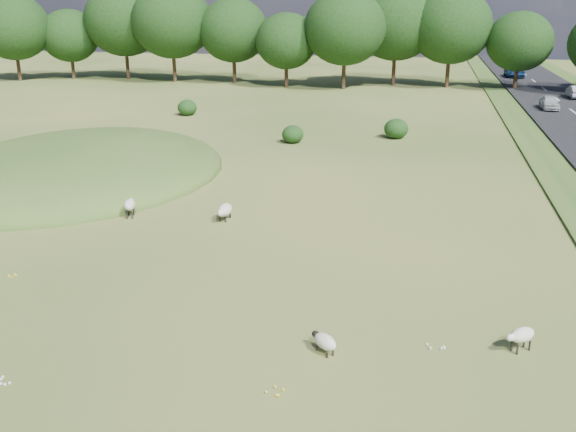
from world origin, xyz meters
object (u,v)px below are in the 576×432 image
object	(u,v)px
sheep_2	(324,341)
sheep_4	(521,335)
car_1	(576,92)
sheep_1	(225,210)
sheep_0	(130,205)
car_3	(514,72)
car_2	(550,102)

from	to	relation	value
sheep_2	sheep_4	size ratio (longest dim) A/B	0.96
sheep_2	car_1	world-z (taller)	car_1
car_1	sheep_1	bearing A→B (deg)	61.77
sheep_0	sheep_1	xyz separation A→B (m)	(4.38, 0.45, -0.11)
sheep_4	car_3	world-z (taller)	car_3
sheep_0	car_3	bearing A→B (deg)	-38.50
car_3	sheep_1	bearing A→B (deg)	-107.42
car_1	car_3	world-z (taller)	car_3
sheep_0	car_2	distance (m)	42.80
sheep_0	sheep_4	distance (m)	18.26
sheep_0	sheep_2	world-z (taller)	sheep_0
sheep_1	sheep_4	bearing A→B (deg)	53.04
car_1	sheep_0	bearing A→B (deg)	57.72
car_2	sheep_4	bearing A→B (deg)	-99.95
sheep_4	car_2	bearing A→B (deg)	-139.45
sheep_0	car_1	xyz separation A→B (m)	(27.59, 43.67, 0.29)
sheep_1	sheep_2	distance (m)	12.21
sheep_2	car_2	distance (m)	47.49
sheep_0	car_1	size ratio (longest dim) A/B	0.32
car_1	car_3	xyz separation A→B (m)	(-3.80, 18.62, 0.03)
sheep_1	car_2	size ratio (longest dim) A/B	0.37
car_3	sheep_0	bearing A→B (deg)	-110.90
sheep_2	car_2	bearing A→B (deg)	-62.57
sheep_4	sheep_0	bearing A→B (deg)	-68.31
sheep_1	car_3	distance (m)	64.81
sheep_0	sheep_1	distance (m)	4.41
sheep_1	car_1	size ratio (longest dim) A/B	0.35
sheep_0	sheep_1	bearing A→B (deg)	-101.74
sheep_2	car_1	size ratio (longest dim) A/B	0.24
sheep_4	car_1	bearing A→B (deg)	-141.95
sheep_2	sheep_4	bearing A→B (deg)	-123.45
sheep_0	sheep_4	xyz separation A→B (m)	(16.00, -8.80, -0.08)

